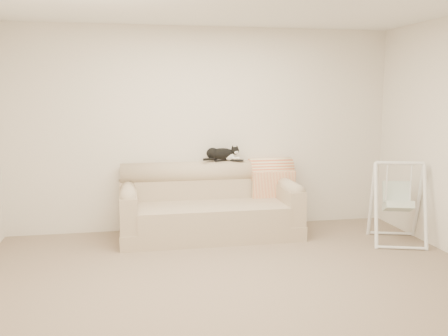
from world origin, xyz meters
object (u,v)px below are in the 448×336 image
sofa (209,207)px  tuxedo_cat (222,154)px  remote_a (221,160)px  remote_b (237,160)px  baby_swing (398,202)px

sofa → tuxedo_cat: bearing=50.0°
remote_a → remote_b: bearing=-10.2°
baby_swing → sofa: bearing=161.3°
sofa → tuxedo_cat: 0.72m
remote_b → tuxedo_cat: (-0.19, 0.03, 0.09)m
remote_a → remote_b: 0.21m
remote_a → tuxedo_cat: bearing=-21.0°
sofa → tuxedo_cat: size_ratio=4.45×
remote_b → baby_swing: 2.03m
sofa → remote_b: remote_b is taller
tuxedo_cat → baby_swing: 2.23m
sofa → baby_swing: 2.27m
tuxedo_cat → sofa: bearing=-130.0°
tuxedo_cat → remote_a: bearing=159.0°
tuxedo_cat → remote_b: bearing=-9.3°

